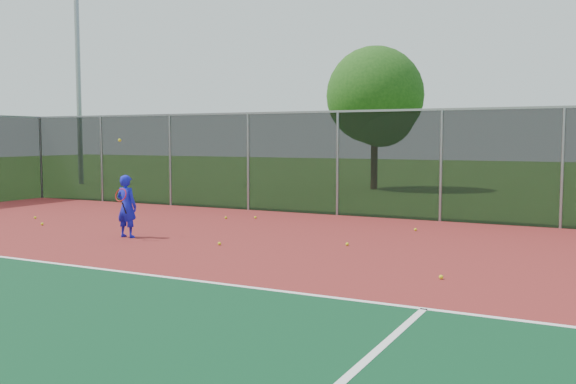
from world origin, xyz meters
The scene contains 14 objects.
ground centered at (0.00, 0.00, 0.00)m, with size 120.00×120.00×0.00m, color #2E5B1A.
court_apron centered at (0.00, 2.00, 0.01)m, with size 30.00×20.00×0.02m, color maroon.
fence_back centered at (0.00, 12.00, 1.56)m, with size 30.00×0.06×3.03m.
tennis_player centered at (-5.61, 5.97, 0.73)m, with size 0.59×0.58×2.23m.
practice_ball_0 centered at (-3.17, 6.02, 0.06)m, with size 0.07×0.07×0.07m, color yellow.
practice_ball_1 centered at (1.76, 4.91, 0.06)m, with size 0.07×0.07×0.07m, color yellow.
practice_ball_2 centered at (-10.13, 7.37, 0.06)m, with size 0.07×0.07×0.07m, color yellow.
practice_ball_3 centered at (-0.08, 9.91, 0.06)m, with size 0.07×0.07×0.07m, color yellow.
practice_ball_4 centered at (-5.41, 9.77, 0.06)m, with size 0.07×0.07×0.07m, color yellow.
practice_ball_5 centered at (-0.75, 7.17, 0.06)m, with size 0.07×0.07×0.07m, color yellow.
practice_ball_6 centered at (-4.70, 10.19, 0.06)m, with size 0.07×0.07×0.07m, color yellow.
practice_ball_7 centered at (-8.91, 6.52, 0.06)m, with size 0.07×0.07×0.07m, color yellow.
floodlight_nw centered at (-19.26, 18.25, 7.26)m, with size 0.90×0.40×12.95m.
tree_back_left centered at (-5.21, 21.62, 3.92)m, with size 4.25×4.25×6.25m.
Camera 1 is at (4.16, -5.15, 2.27)m, focal length 40.00 mm.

